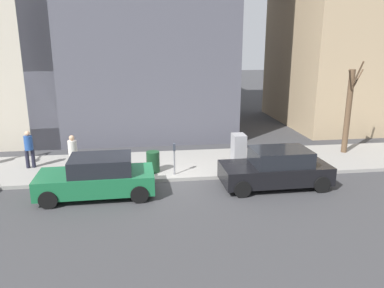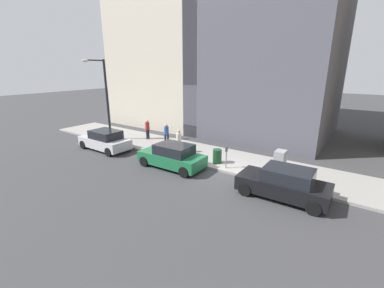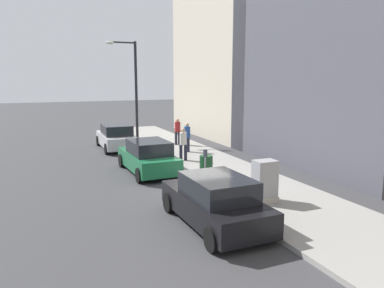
% 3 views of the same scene
% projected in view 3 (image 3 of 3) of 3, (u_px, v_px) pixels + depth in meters
% --- Properties ---
extents(ground_plane, '(120.00, 120.00, 0.00)m').
position_uv_depth(ground_plane, '(192.00, 185.00, 15.25)').
color(ground_plane, '#38383A').
extents(sidewalk, '(4.00, 36.00, 0.15)m').
position_uv_depth(sidewalk, '(235.00, 178.00, 16.01)').
color(sidewalk, gray).
rests_on(sidewalk, ground).
extents(parked_car_black, '(1.98, 4.23, 1.52)m').
position_uv_depth(parked_car_black, '(215.00, 201.00, 10.95)').
color(parked_car_black, black).
rests_on(parked_car_black, ground).
extents(parked_car_green, '(1.99, 4.23, 1.52)m').
position_uv_depth(parked_car_green, '(148.00, 157.00, 17.14)').
color(parked_car_green, '#196038').
rests_on(parked_car_green, ground).
extents(parked_car_silver, '(1.95, 4.21, 1.52)m').
position_uv_depth(parked_car_silver, '(116.00, 137.00, 22.96)').
color(parked_car_silver, '#B7B7BC').
rests_on(parked_car_silver, ground).
extents(parking_meter, '(0.14, 0.10, 1.35)m').
position_uv_depth(parking_meter, '(205.00, 162.00, 14.98)').
color(parking_meter, slate).
rests_on(parking_meter, sidewalk).
extents(utility_box, '(0.83, 0.61, 1.43)m').
position_uv_depth(utility_box, '(265.00, 182.00, 12.65)').
color(utility_box, '#A8A399').
rests_on(utility_box, sidewalk).
extents(streetlamp, '(1.97, 0.32, 6.50)m').
position_uv_depth(streetlamp, '(132.00, 83.00, 24.41)').
color(streetlamp, black).
rests_on(streetlamp, sidewalk).
extents(trash_bin, '(0.56, 0.56, 0.90)m').
position_uv_depth(trash_bin, '(206.00, 166.00, 16.01)').
color(trash_bin, '#14381E').
rests_on(trash_bin, sidewalk).
extents(pedestrian_near_meter, '(0.39, 0.36, 1.66)m').
position_uv_depth(pedestrian_near_meter, '(183.00, 142.00, 19.03)').
color(pedestrian_near_meter, '#1E1E2D').
rests_on(pedestrian_near_meter, sidewalk).
extents(pedestrian_midblock, '(0.36, 0.39, 1.66)m').
position_uv_depth(pedestrian_midblock, '(187.00, 136.00, 21.27)').
color(pedestrian_midblock, '#1E1E2D').
rests_on(pedestrian_midblock, sidewalk).
extents(pedestrian_far_corner, '(0.39, 0.36, 1.66)m').
position_uv_depth(pedestrian_far_corner, '(178.00, 130.00, 23.58)').
color(pedestrian_far_corner, '#1E1E2D').
rests_on(pedestrian_far_corner, sidewalk).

